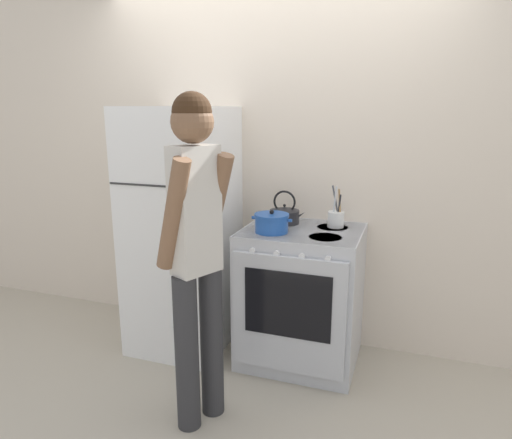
{
  "coord_description": "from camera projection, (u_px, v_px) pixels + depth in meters",
  "views": [
    {
      "loc": [
        0.95,
        -3.11,
        1.68
      ],
      "look_at": [
        0.03,
        -0.47,
        1.0
      ],
      "focal_mm": 32.0,
      "sensor_mm": 36.0,
      "label": 1
    }
  ],
  "objects": [
    {
      "name": "wall_back",
      "position": [
        274.0,
        167.0,
        3.28
      ],
      "size": [
        10.0,
        0.06,
        2.55
      ],
      "color": "beige",
      "rests_on": "ground_plane"
    },
    {
      "name": "utensil_jar",
      "position": [
        336.0,
        218.0,
        3.0
      ],
      "size": [
        0.11,
        0.11,
        0.28
      ],
      "color": "silver",
      "rests_on": "stove_range"
    },
    {
      "name": "refrigerator",
      "position": [
        183.0,
        230.0,
        3.21
      ],
      "size": [
        0.64,
        0.73,
        1.7
      ],
      "color": "white",
      "rests_on": "ground_plane"
    },
    {
      "name": "tea_kettle",
      "position": [
        285.0,
        214.0,
        3.1
      ],
      "size": [
        0.25,
        0.2,
        0.23
      ],
      "color": "black",
      "rests_on": "stove_range"
    },
    {
      "name": "dutch_oven_pot",
      "position": [
        272.0,
        223.0,
        2.87
      ],
      "size": [
        0.26,
        0.22,
        0.14
      ],
      "color": "#1E4C9E",
      "rests_on": "stove_range"
    },
    {
      "name": "stove_range",
      "position": [
        300.0,
        296.0,
        3.03
      ],
      "size": [
        0.76,
        0.68,
        0.92
      ],
      "color": "silver",
      "rests_on": "ground_plane"
    },
    {
      "name": "ground_plane",
      "position": [
        272.0,
        330.0,
        3.56
      ],
      "size": [
        14.0,
        14.0,
        0.0
      ],
      "primitive_type": "plane",
      "color": "#B2A893"
    },
    {
      "name": "person",
      "position": [
        196.0,
        246.0,
        2.32
      ],
      "size": [
        0.38,
        0.43,
        1.76
      ],
      "rotation": [
        0.0,
        0.0,
        1.14
      ],
      "color": "#2D2D30",
      "rests_on": "ground_plane"
    }
  ]
}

